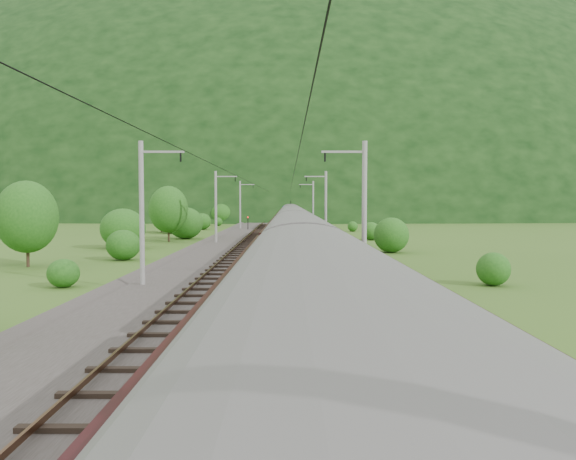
{
  "coord_description": "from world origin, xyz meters",
  "views": [
    {
      "loc": [
        1.96,
        -31.2,
        5.01
      ],
      "look_at": [
        1.94,
        14.42,
        2.6
      ],
      "focal_mm": 35.0,
      "sensor_mm": 36.0,
      "label": 1
    }
  ],
  "objects": [
    {
      "name": "hazard_post_near",
      "position": [
        -0.11,
        49.45,
        1.07
      ],
      "size": [
        0.16,
        0.16,
        1.54
      ],
      "primitive_type": "cylinder",
      "color": "red",
      "rests_on": "railbed"
    },
    {
      "name": "hazard_post_far",
      "position": [
        0.17,
        22.49,
        0.96
      ],
      "size": [
        0.14,
        0.14,
        1.31
      ],
      "primitive_type": "cylinder",
      "color": "red",
      "rests_on": "railbed"
    },
    {
      "name": "signal",
      "position": [
        -4.61,
        60.11,
        1.51
      ],
      "size": [
        0.23,
        0.23,
        2.07
      ],
      "color": "black",
      "rests_on": "railbed"
    },
    {
      "name": "track_right",
      "position": [
        2.4,
        10.0,
        0.37
      ],
      "size": [
        2.4,
        220.0,
        0.27
      ],
      "color": "brown",
      "rests_on": "railbed"
    },
    {
      "name": "vegetation_left",
      "position": [
        -14.5,
        15.68,
        2.63
      ],
      "size": [
        12.09,
        144.46,
        6.76
      ],
      "color": "#1F5115",
      "rests_on": "ground"
    },
    {
      "name": "catenary_right",
      "position": [
        6.12,
        32.0,
        4.5
      ],
      "size": [
        2.54,
        192.28,
        8.0
      ],
      "color": "gray",
      "rests_on": "railbed"
    },
    {
      "name": "overhead_wires",
      "position": [
        0.0,
        10.0,
        7.1
      ],
      "size": [
        4.83,
        198.0,
        0.03
      ],
      "color": "black",
      "rests_on": "ground"
    },
    {
      "name": "track_left",
      "position": [
        -2.4,
        10.0,
        0.37
      ],
      "size": [
        2.4,
        220.0,
        0.27
      ],
      "color": "brown",
      "rests_on": "railbed"
    },
    {
      "name": "mountain_main",
      "position": [
        0.0,
        260.0,
        0.0
      ],
      "size": [
        504.0,
        360.0,
        244.0
      ],
      "primitive_type": "ellipsoid",
      "color": "black",
      "rests_on": "ground"
    },
    {
      "name": "train",
      "position": [
        2.4,
        15.68,
        3.22
      ],
      "size": [
        2.68,
        108.25,
        4.65
      ],
      "color": "black",
      "rests_on": "ground"
    },
    {
      "name": "ground",
      "position": [
        0.0,
        0.0,
        0.0
      ],
      "size": [
        600.0,
        600.0,
        0.0
      ],
      "primitive_type": "plane",
      "color": "#37591C",
      "rests_on": "ground"
    },
    {
      "name": "catenary_left",
      "position": [
        -6.12,
        32.0,
        4.5
      ],
      "size": [
        2.54,
        192.28,
        8.0
      ],
      "color": "gray",
      "rests_on": "railbed"
    },
    {
      "name": "mountain_ridge",
      "position": [
        -120.0,
        300.0,
        0.0
      ],
      "size": [
        336.0,
        280.0,
        132.0
      ],
      "primitive_type": "ellipsoid",
      "color": "black",
      "rests_on": "ground"
    },
    {
      "name": "railbed",
      "position": [
        0.0,
        10.0,
        0.15
      ],
      "size": [
        14.0,
        220.0,
        0.3
      ],
      "primitive_type": "cube",
      "color": "#38332D",
      "rests_on": "ground"
    },
    {
      "name": "vegetation_right",
      "position": [
        12.31,
        8.72,
        1.24
      ],
      "size": [
        5.27,
        99.84,
        3.04
      ],
      "color": "#1F5115",
      "rests_on": "ground"
    }
  ]
}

